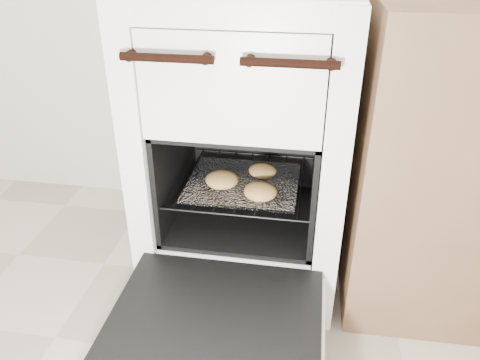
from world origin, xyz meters
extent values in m
cube|color=white|center=(0.17, 1.18, 0.46)|extent=(0.60, 0.64, 0.92)
cylinder|color=black|center=(0.03, 0.84, 0.80)|extent=(0.22, 0.02, 0.02)
cylinder|color=black|center=(0.31, 0.84, 0.80)|extent=(0.22, 0.02, 0.02)
cube|color=black|center=(0.17, 0.66, 0.21)|extent=(0.52, 0.40, 0.02)
cube|color=white|center=(0.17, 0.66, 0.19)|extent=(0.54, 0.42, 0.02)
cylinder|color=black|center=(-0.05, 1.10, 0.35)|extent=(0.01, 0.42, 0.01)
cylinder|color=black|center=(0.38, 1.10, 0.35)|extent=(0.01, 0.42, 0.01)
cylinder|color=black|center=(0.17, 0.90, 0.35)|extent=(0.43, 0.01, 0.01)
cylinder|color=black|center=(0.17, 1.30, 0.35)|extent=(0.43, 0.01, 0.01)
cylinder|color=black|center=(-0.01, 1.10, 0.35)|extent=(0.01, 0.40, 0.01)
cylinder|color=black|center=(0.05, 1.10, 0.35)|extent=(0.01, 0.40, 0.01)
cylinder|color=black|center=(0.11, 1.10, 0.35)|extent=(0.01, 0.40, 0.01)
cylinder|color=black|center=(0.17, 1.10, 0.35)|extent=(0.01, 0.40, 0.01)
cylinder|color=black|center=(0.23, 1.10, 0.35)|extent=(0.01, 0.40, 0.01)
cylinder|color=black|center=(0.29, 1.10, 0.35)|extent=(0.01, 0.40, 0.01)
cylinder|color=black|center=(0.35, 1.10, 0.35)|extent=(0.01, 0.40, 0.01)
cube|color=white|center=(0.17, 1.08, 0.36)|extent=(0.34, 0.30, 0.01)
ellipsoid|color=#E3B55B|center=(0.22, 1.12, 0.38)|extent=(0.13, 0.13, 0.04)
ellipsoid|color=#E3B55B|center=(0.11, 1.04, 0.39)|extent=(0.14, 0.14, 0.05)
ellipsoid|color=#E3B55B|center=(0.23, 0.98, 0.39)|extent=(0.13, 0.13, 0.05)
camera|label=1|loc=(0.37, -0.19, 1.07)|focal=35.00mm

